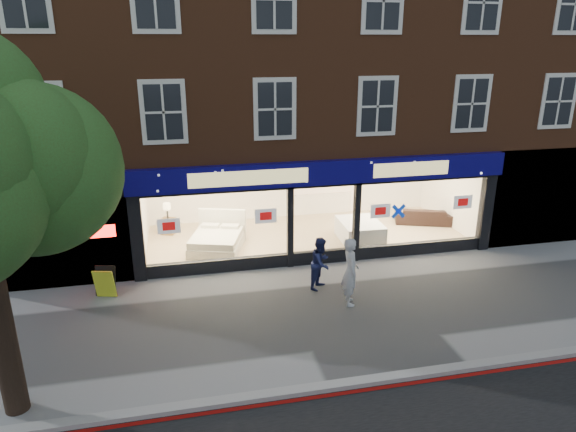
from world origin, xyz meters
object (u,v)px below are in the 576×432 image
object	(u,v)px
pedestrian_grey	(350,271)
pedestrian_blue	(321,263)
display_bed	(217,240)
sofa	(423,215)
mattress_stack	(360,231)
a_board	(105,282)

from	to	relation	value
pedestrian_grey	pedestrian_blue	distance (m)	1.16
display_bed	pedestrian_grey	distance (m)	5.32
pedestrian_grey	display_bed	bearing A→B (deg)	44.21
sofa	mattress_stack	bearing A→B (deg)	41.20
mattress_stack	pedestrian_blue	size ratio (longest dim) A/B	1.15
pedestrian_grey	pedestrian_blue	size ratio (longest dim) A/B	1.23
display_bed	pedestrian_blue	distance (m)	4.18
pedestrian_grey	pedestrian_blue	world-z (taller)	pedestrian_grey
pedestrian_grey	sofa	bearing A→B (deg)	-33.76
mattress_stack	pedestrian_blue	world-z (taller)	pedestrian_blue
pedestrian_grey	pedestrian_blue	bearing A→B (deg)	33.97
mattress_stack	pedestrian_blue	distance (m)	3.72
display_bed	mattress_stack	distance (m)	4.84
sofa	pedestrian_blue	world-z (taller)	pedestrian_blue
mattress_stack	a_board	world-z (taller)	a_board
sofa	pedestrian_blue	bearing A→B (deg)	58.49
mattress_stack	sofa	bearing A→B (deg)	21.31
sofa	a_board	distance (m)	11.48
mattress_stack	pedestrian_grey	xyz separation A→B (m)	(-1.73, -4.00, 0.49)
mattress_stack	sofa	distance (m)	3.12
display_bed	sofa	world-z (taller)	display_bed
display_bed	mattress_stack	bearing A→B (deg)	14.25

